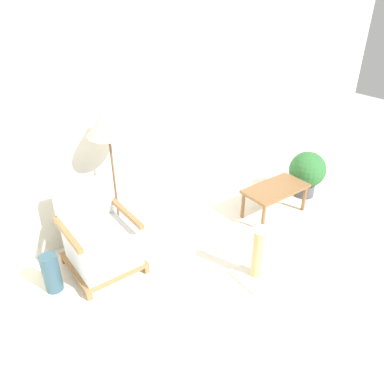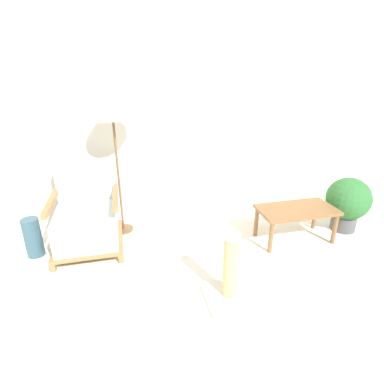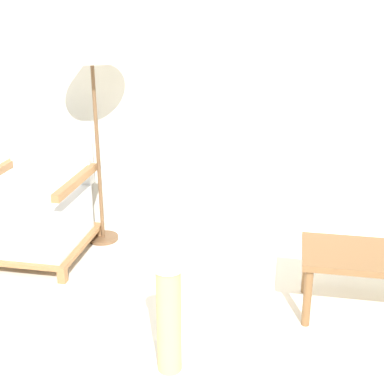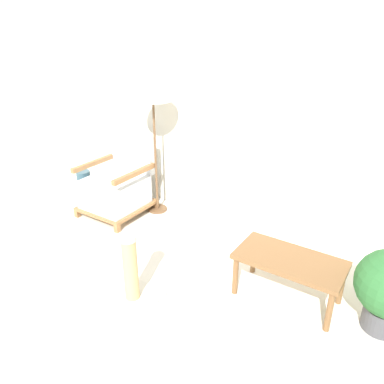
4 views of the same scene
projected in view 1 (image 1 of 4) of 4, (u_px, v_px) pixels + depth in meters
name	position (u px, v px, depth m)	size (l,w,h in m)	color
ground_plane	(293.00, 322.00, 3.22)	(14.00, 14.00, 0.00)	silver
wall_back	(151.00, 106.00, 4.08)	(8.00, 0.06, 2.70)	silver
armchair	(100.00, 242.00, 3.69)	(0.66, 0.69, 0.85)	olive
floor_lamp	(108.00, 125.00, 3.53)	(0.43, 0.43, 1.54)	brown
coffee_table	(275.00, 191.00, 4.53)	(0.81, 0.42, 0.37)	brown
vase	(51.00, 273.00, 3.46)	(0.16, 0.16, 0.39)	#2D4C5B
potted_plant	(307.00, 172.00, 4.91)	(0.48, 0.48, 0.62)	#4C4C51
scratching_post	(257.00, 261.00, 3.60)	(0.38, 0.38, 0.59)	beige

